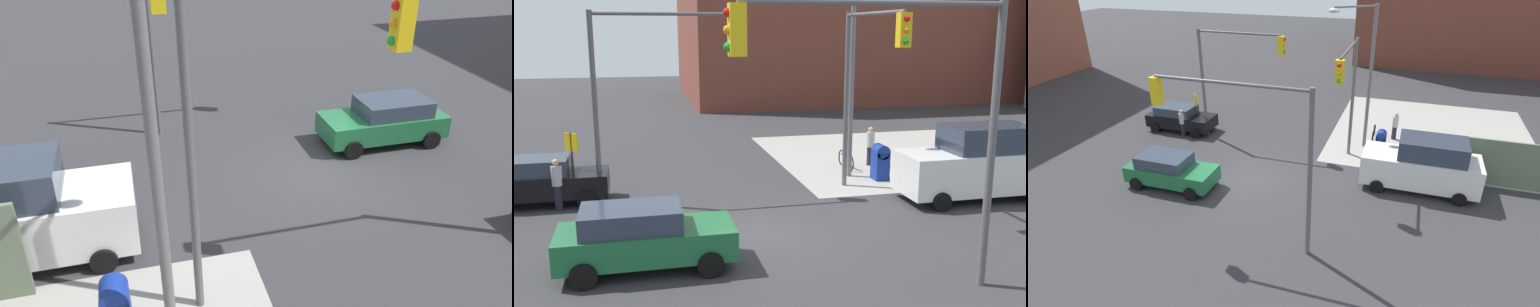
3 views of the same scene
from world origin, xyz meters
TOP-DOWN VIEW (x-y plane):
  - ground_plane at (0.00, 0.00)m, footprint 120.00×120.00m
  - sidewalk_corner at (9.00, 9.00)m, footprint 12.00×12.00m
  - traffic_signal_nw_corner at (-2.48, 4.50)m, footprint 5.32×0.36m
  - traffic_signal_se_corner at (2.15, -4.50)m, footprint 6.08×0.36m
  - traffic_signal_ne_corner at (4.50, 2.70)m, footprint 0.36×4.79m
  - street_lamp_corner at (4.90, 5.58)m, footprint 2.30×1.71m
  - warning_sign_two_way at (-5.40, 4.98)m, footprint 0.48×0.48m
  - mailbox_blue at (6.20, 5.00)m, footprint 0.56×0.64m
  - sedan_black at (-6.43, 4.62)m, footprint 4.26×2.02m
  - sedan_green at (-3.15, -1.71)m, footprint 4.33×2.02m
  - van_white_delivery at (8.42, 1.80)m, footprint 5.40×2.32m
  - pedestrian_crossing at (-5.80, 3.80)m, footprint 0.36×0.36m
  - pedestrian_waiting at (6.80, 7.40)m, footprint 0.36×0.36m
  - bicycle_leaning_on_fence at (5.60, 7.20)m, footprint 0.05×1.75m

SIDE VIEW (x-z plane):
  - ground_plane at x=0.00m, z-range 0.00..0.00m
  - sidewalk_corner at x=9.00m, z-range 0.00..0.01m
  - bicycle_leaning_on_fence at x=5.60m, z-range -0.14..0.83m
  - mailbox_blue at x=6.20m, z-range 0.05..1.48m
  - sedan_black at x=-6.43m, z-range 0.03..1.65m
  - sedan_green at x=-3.15m, z-range 0.03..1.65m
  - pedestrian_waiting at x=6.80m, z-range 0.03..1.75m
  - pedestrian_crossing at x=-5.80m, z-range 0.04..1.77m
  - van_white_delivery at x=8.42m, z-range -0.03..2.59m
  - warning_sign_two_way at x=-5.40m, z-range 0.44..2.84m
  - traffic_signal_ne_corner at x=4.50m, z-range 1.34..7.84m
  - traffic_signal_nw_corner at x=-2.48m, z-range 1.37..7.87m
  - traffic_signal_se_corner at x=2.15m, z-range 1.42..7.92m
  - street_lamp_corner at x=4.90m, z-range 0.70..8.70m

